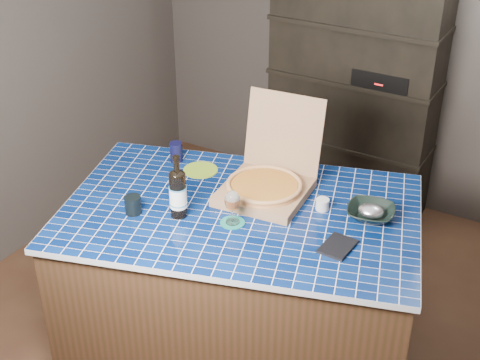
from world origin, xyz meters
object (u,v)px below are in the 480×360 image
Objects in this scene: kitchen_island at (240,285)px; bowl at (371,213)px; wine_glass at (232,201)px; dvd_case at (338,246)px; mead_bottle at (178,193)px; pizza_box at (266,183)px.

bowl is (0.60, 0.26, 0.52)m from kitchen_island.
dvd_case is at bearing 7.47° from wine_glass.
mead_bottle reaches higher than bowl.
wine_glass is 0.55m from dvd_case.
bowl is at bearing 6.30° from kitchen_island.
dvd_case is 0.78× the size of bowl.
pizza_box is at bearing 55.71° from mead_bottle.
kitchen_island is 0.59m from pizza_box.
wine_glass reaches higher than kitchen_island.
bowl is at bearing 0.73° from pizza_box.
mead_bottle is 0.28m from wine_glass.
mead_bottle reaches higher than kitchen_island.
pizza_box is 2.38× the size of bowl.
mead_bottle reaches higher than wine_glass.
kitchen_island is 11.62× the size of wine_glass.
pizza_box reaches higher than dvd_case.
wine_glass is at bearing -145.66° from bowl.
bowl is (0.83, 0.46, -0.10)m from mead_bottle.
dvd_case is (0.52, -0.26, -0.06)m from pizza_box.
mead_bottle is at bearing -155.87° from kitchen_island.
bowl is at bearing 34.34° from wine_glass.
kitchen_island is 0.63m from wine_glass.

